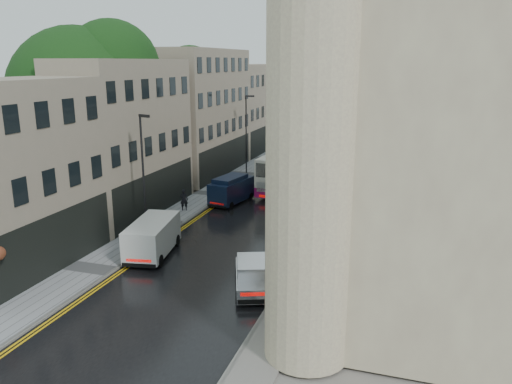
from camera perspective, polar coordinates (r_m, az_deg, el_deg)
The scene contains 16 objects.
road at distance 40.61m, azimuth 2.38°, elevation -0.94°, with size 9.00×85.00×0.02m, color black.
left_sidewalk at distance 42.46m, azimuth -5.25°, elevation -0.23°, with size 2.70×85.00×0.12m, color gray.
right_sidewalk at distance 39.57m, azimuth 9.94°, elevation -1.51°, with size 1.80×85.00×0.12m, color slate.
old_shop_row at distance 45.09m, azimuth -8.44°, elevation 8.24°, with size 4.50×56.00×12.00m, color gray, non-canonical shape.
modern_block at distance 36.43m, azimuth 17.80°, elevation 7.78°, with size 8.00×40.00×14.00m, color beige, non-canonical shape.
church_spire at distance 93.18m, azimuth 12.41°, elevation 19.95°, with size 6.40×6.40×40.00m, color gray, non-canonical shape.
tree_near at distance 38.09m, azimuth -19.36°, elevation 7.84°, with size 10.56×10.56×13.89m, color black, non-canonical shape.
tree_far at distance 48.97m, azimuth -9.82°, elevation 8.96°, with size 9.24×9.24×12.46m, color black, non-canonical shape.
cream_bus at distance 42.30m, azimuth 1.32°, elevation 2.09°, with size 2.84×12.48×3.40m, color silver, non-canonical shape.
white_lorry at distance 52.41m, azimuth 8.07°, elevation 5.17°, with size 2.73×9.08×4.77m, color white, non-canonical shape.
silver_hatchback at distance 23.57m, azimuth -2.09°, elevation -10.88°, with size 1.77×4.06×1.52m, color #BABABF, non-canonical shape.
white_van at distance 28.45m, azimuth -14.58°, elevation -6.11°, with size 2.00×4.68×2.12m, color silver, non-canonical shape.
navy_van at distance 38.76m, azimuth -5.01°, elevation 0.00°, with size 1.78×4.45×2.27m, color black, non-canonical shape.
pedestrian at distance 37.66m, azimuth -8.24°, elevation -0.87°, with size 0.60×0.39×1.64m, color black.
lamp_post_near at distance 32.20m, azimuth -12.74°, elevation 1.80°, with size 0.86×0.19×7.68m, color black, non-canonical shape.
lamp_post_far at distance 49.51m, azimuth -1.13°, elevation 6.55°, with size 0.86×0.19×7.63m, color black, non-canonical shape.
Camera 1 is at (10.34, -10.21, 10.95)m, focal length 35.00 mm.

